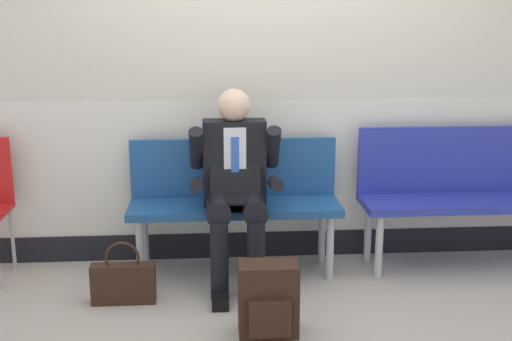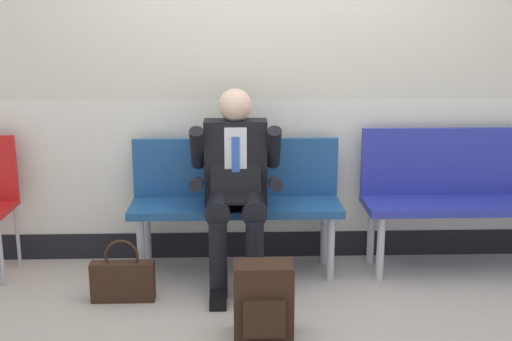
% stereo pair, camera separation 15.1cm
% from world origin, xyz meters
% --- Properties ---
extents(ground_plane, '(18.00, 18.00, 0.00)m').
position_xyz_m(ground_plane, '(0.00, 0.00, 0.00)').
color(ground_plane, '#B2A899').
extents(station_wall, '(6.62, 0.14, 2.99)m').
position_xyz_m(station_wall, '(0.00, 0.73, 1.48)').
color(station_wall, beige).
rests_on(station_wall, ground).
extents(bench_with_person, '(1.38, 0.42, 0.88)m').
position_xyz_m(bench_with_person, '(-0.25, 0.45, 0.53)').
color(bench_with_person, navy).
rests_on(bench_with_person, ground).
extents(bench_empty, '(1.37, 0.42, 0.94)m').
position_xyz_m(bench_empty, '(1.29, 0.46, 0.55)').
color(bench_empty, '#28339E').
rests_on(bench_empty, ground).
extents(person_seated, '(0.57, 0.70, 1.23)m').
position_xyz_m(person_seated, '(-0.25, 0.25, 0.66)').
color(person_seated, black).
rests_on(person_seated, ground).
extents(backpack, '(0.32, 0.22, 0.40)m').
position_xyz_m(backpack, '(-0.11, -0.49, 0.20)').
color(backpack, '#331E14').
rests_on(backpack, ground).
extents(handbag, '(0.38, 0.10, 0.39)m').
position_xyz_m(handbag, '(-0.93, -0.04, 0.13)').
color(handbag, '#331E14').
rests_on(handbag, ground).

